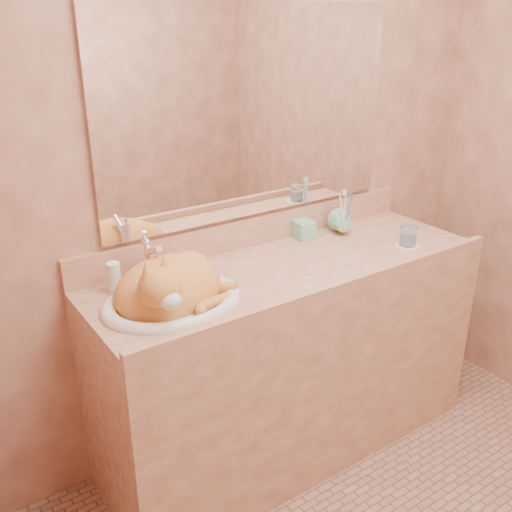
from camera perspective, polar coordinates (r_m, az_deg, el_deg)
wall_back at (r=2.29m, az=-0.37°, el=10.58°), size 2.40×0.02×2.50m
vanity_counter at (r=2.40m, az=3.40°, el=-10.26°), size 1.60×0.55×0.85m
mirror at (r=2.25m, az=-0.21°, el=14.01°), size 1.30×0.02×0.80m
sink_basin at (r=1.90m, az=-8.49°, el=-2.77°), size 0.54×0.48×0.15m
faucet at (r=2.05m, az=-10.78°, el=-0.43°), size 0.08×0.14×0.19m
cat at (r=1.92m, az=-8.68°, el=-2.87°), size 0.46×0.40×0.22m
soap_dispenser at (r=2.42m, az=5.36°, el=3.39°), size 0.08×0.09×0.17m
toothbrush_cup at (r=2.49m, az=8.84°, el=2.89°), size 0.14×0.14×0.09m
toothbrushes at (r=2.46m, az=8.95°, el=4.62°), size 0.03×0.03×0.21m
saucer at (r=2.45m, az=14.86°, el=0.96°), size 0.10×0.10×0.01m
water_glass at (r=2.43m, az=14.97°, el=1.95°), size 0.07×0.07×0.08m
lotion_bottle at (r=2.03m, az=-14.00°, el=-2.13°), size 0.05×0.05×0.11m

